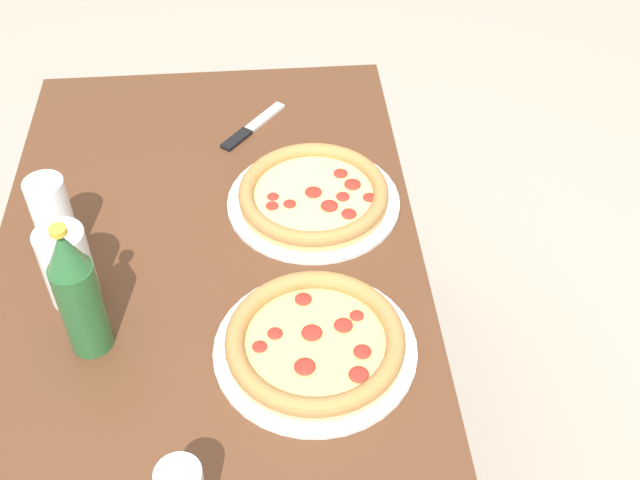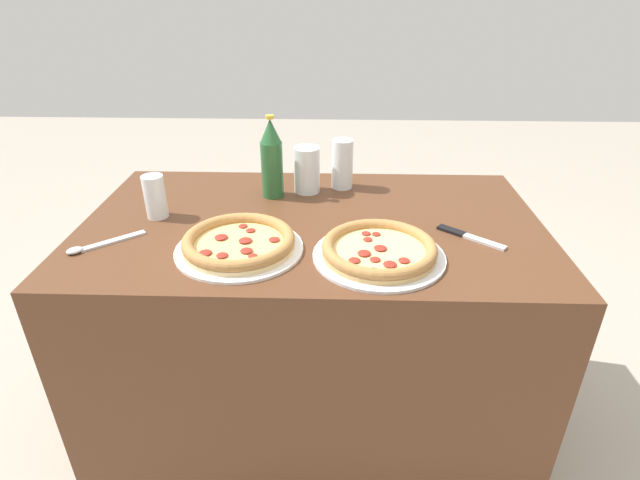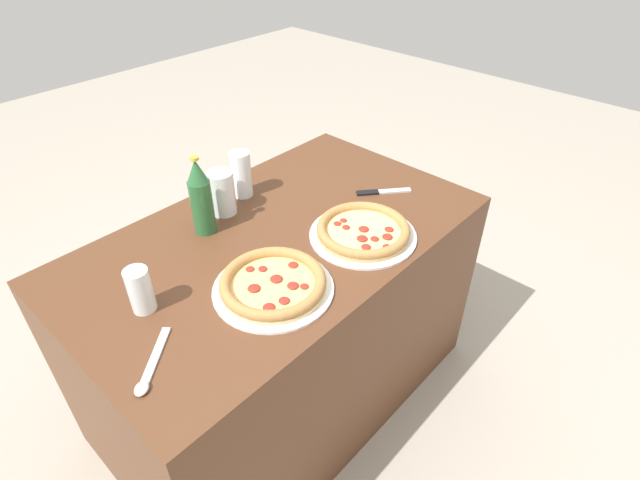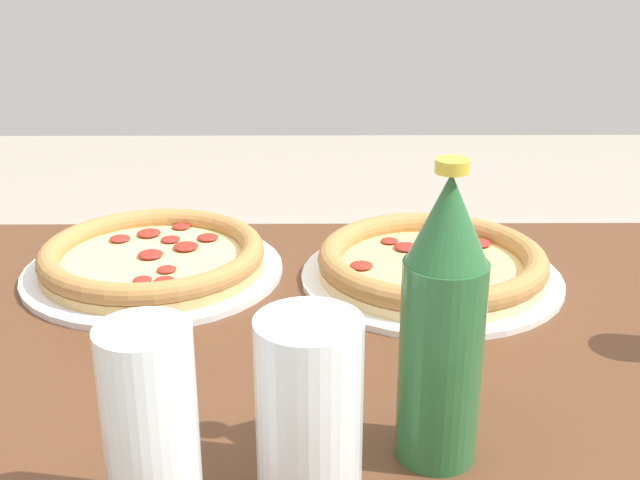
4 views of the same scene
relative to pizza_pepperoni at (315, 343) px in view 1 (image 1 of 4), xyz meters
The scene contains 7 objects.
table 0.47m from the pizza_pepperoni, 135.11° to the right, with size 1.30×0.77×0.75m.
pizza_pepperoni is the anchor object (origin of this frame).
pizza_salami 0.35m from the pizza_pepperoni, behind, with size 0.33×0.33×0.04m.
glass_red_wine 0.42m from the pizza_pepperoni, 110.82° to the right, with size 0.08×0.08×0.15m.
glass_lemonade 0.51m from the pizza_pepperoni, 121.23° to the right, with size 0.07×0.07×0.16m.
beer_bottle 0.37m from the pizza_pepperoni, 97.29° to the right, with size 0.07×0.07×0.25m.
knife 0.60m from the pizza_pepperoni, behind, with size 0.16×0.14×0.01m.
Camera 1 is at (0.96, 0.12, 1.77)m, focal length 45.00 mm.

